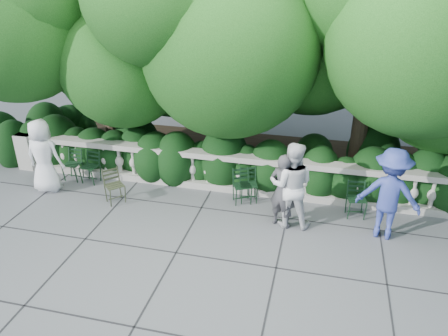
% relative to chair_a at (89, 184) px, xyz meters
% --- Properties ---
extents(ground, '(90.00, 90.00, 0.00)m').
position_rel_chair_a_xyz_m(ground, '(3.68, -1.23, 0.00)').
color(ground, '#53545B').
rests_on(ground, ground).
extents(balustrade, '(12.00, 0.44, 1.00)m').
position_rel_chair_a_xyz_m(balustrade, '(3.68, 0.57, 0.49)').
color(balustrade, '#9E998E').
rests_on(balustrade, ground).
extents(shrub_hedge, '(15.00, 2.60, 1.70)m').
position_rel_chair_a_xyz_m(shrub_hedge, '(3.68, 1.77, 0.00)').
color(shrub_hedge, black).
rests_on(shrub_hedge, ground).
extents(tree_canopy, '(15.04, 6.52, 6.78)m').
position_rel_chair_a_xyz_m(tree_canopy, '(4.36, 1.96, 3.96)').
color(tree_canopy, '#3F3023').
rests_on(tree_canopy, ground).
extents(chair_a, '(0.50, 0.53, 0.84)m').
position_rel_chair_a_xyz_m(chair_a, '(0.00, 0.00, 0.00)').
color(chair_a, black).
rests_on(chair_a, ground).
extents(chair_b, '(0.45, 0.49, 0.84)m').
position_rel_chair_a_xyz_m(chair_b, '(-0.51, 0.03, 0.00)').
color(chair_b, black).
rests_on(chair_b, ground).
extents(chair_d, '(0.60, 0.62, 0.84)m').
position_rel_chair_a_xyz_m(chair_d, '(4.11, -0.09, 0.00)').
color(chair_d, black).
rests_on(chair_d, ground).
extents(chair_e, '(0.57, 0.59, 0.84)m').
position_rel_chair_a_xyz_m(chair_e, '(4.23, 0.01, 0.00)').
color(chair_e, black).
rests_on(chair_e, ground).
extents(chair_f, '(0.51, 0.55, 0.84)m').
position_rel_chair_a_xyz_m(chair_f, '(6.69, -0.11, 0.00)').
color(chair_f, black).
rests_on(chair_f, ground).
extents(chair_weathered, '(0.65, 0.65, 0.84)m').
position_rel_chair_a_xyz_m(chair_weathered, '(1.22, -0.76, 0.00)').
color(chair_weathered, black).
rests_on(chair_weathered, ground).
extents(person_businessman, '(0.92, 0.61, 1.87)m').
position_rel_chair_a_xyz_m(person_businessman, '(-0.81, -0.49, 0.93)').
color(person_businessman, white).
rests_on(person_businessman, ground).
extents(person_woman_grey, '(0.72, 0.61, 1.69)m').
position_rel_chair_a_xyz_m(person_woman_grey, '(5.08, -0.71, 0.84)').
color(person_woman_grey, '#3E3D42').
rests_on(person_woman_grey, ground).
extents(person_casual_man, '(0.95, 0.75, 1.92)m').
position_rel_chair_a_xyz_m(person_casual_man, '(5.24, -0.63, 0.96)').
color(person_casual_man, silver).
rests_on(person_casual_man, ground).
extents(person_older_blue, '(1.39, 0.95, 1.98)m').
position_rel_chair_a_xyz_m(person_older_blue, '(7.21, -0.61, 0.99)').
color(person_older_blue, '#2F3D8F').
rests_on(person_older_blue, ground).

